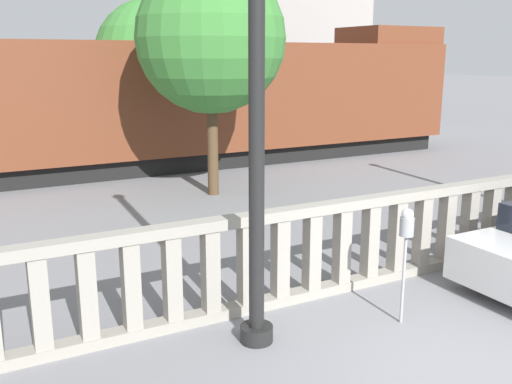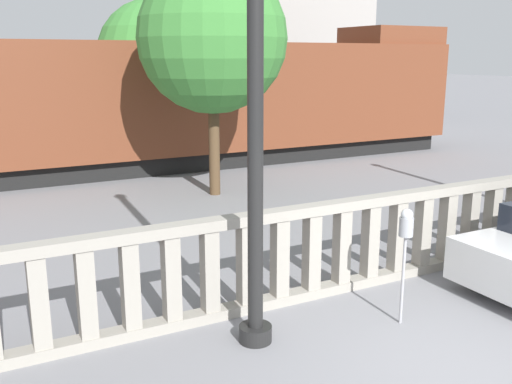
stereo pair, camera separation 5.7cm
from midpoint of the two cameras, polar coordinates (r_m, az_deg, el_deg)
name	(u,v)px [view 2 (the right image)]	position (r m, az deg, el deg)	size (l,w,h in m)	color
ground_plane	(463,380)	(6.79, 20.21, -17.23)	(160.00, 160.00, 0.00)	slate
balustrade	(327,249)	(8.25, 7.30, -5.67)	(13.71, 0.24, 1.37)	gray
lamppost	(255,113)	(6.34, 0.19, 7.91)	(0.40, 0.40, 5.83)	black
parking_meter	(406,232)	(7.37, 14.98, -3.84)	(0.18, 0.18, 1.53)	#99999E
train_near	(89,106)	(17.00, -16.24, 8.21)	(25.12, 2.73, 4.37)	black
building_block	(271,33)	(30.66, 1.53, 15.56)	(8.12, 6.90, 9.01)	gray
tree_left	(212,39)	(13.91, -4.26, 15.05)	(3.55, 3.55, 5.55)	#4C3823
tree_right	(155,57)	(17.85, -10.00, 13.11)	(3.41, 3.41, 5.05)	#4C3823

